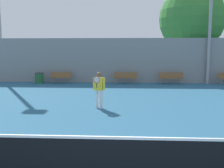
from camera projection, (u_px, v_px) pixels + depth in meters
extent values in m
cube|color=black|center=(116.00, 165.00, 4.94)|extent=(10.35, 0.03, 1.02)
cube|color=white|center=(116.00, 138.00, 4.86)|extent=(10.35, 0.04, 0.05)
cylinder|color=silver|center=(97.00, 99.00, 11.87)|extent=(0.14, 0.14, 0.83)
cylinder|color=silver|center=(101.00, 99.00, 11.80)|extent=(0.14, 0.14, 0.83)
cube|color=yellow|center=(99.00, 84.00, 11.74)|extent=(0.41, 0.29, 0.57)
cylinder|color=yellow|center=(94.00, 83.00, 11.81)|extent=(0.10, 0.10, 0.55)
cylinder|color=yellow|center=(104.00, 84.00, 11.67)|extent=(0.10, 0.10, 0.55)
sphere|color=brown|center=(99.00, 74.00, 11.68)|extent=(0.22, 0.22, 0.22)
cylinder|color=black|center=(97.00, 85.00, 11.48)|extent=(0.03, 0.03, 0.22)
torus|color=red|center=(97.00, 80.00, 11.45)|extent=(0.31, 0.10, 0.31)
cylinder|color=silver|center=(97.00, 80.00, 11.45)|extent=(0.26, 0.07, 0.27)
cube|color=brown|center=(61.00, 77.00, 20.24)|extent=(1.64, 0.40, 0.04)
cylinder|color=gray|center=(52.00, 81.00, 20.31)|extent=(0.06, 0.06, 0.45)
cylinder|color=gray|center=(69.00, 81.00, 20.24)|extent=(0.06, 0.06, 0.45)
cube|color=brown|center=(61.00, 74.00, 20.39)|extent=(1.64, 0.04, 0.40)
cylinder|color=gray|center=(221.00, 82.00, 19.60)|extent=(0.06, 0.06, 0.45)
cube|color=brown|center=(171.00, 78.00, 19.78)|extent=(1.85, 0.40, 0.04)
cylinder|color=gray|center=(161.00, 81.00, 19.85)|extent=(0.06, 0.06, 0.45)
cylinder|color=gray|center=(181.00, 81.00, 19.77)|extent=(0.06, 0.06, 0.45)
cube|color=brown|center=(171.00, 75.00, 19.93)|extent=(1.85, 0.04, 0.40)
cube|color=brown|center=(125.00, 78.00, 19.97)|extent=(1.78, 0.40, 0.04)
cylinder|color=gray|center=(116.00, 81.00, 20.04)|extent=(0.06, 0.06, 0.45)
cylinder|color=gray|center=(135.00, 81.00, 19.96)|extent=(0.06, 0.06, 0.45)
cube|color=brown|center=(125.00, 75.00, 20.12)|extent=(1.78, 0.04, 0.40)
cylinder|color=#939399|center=(210.00, 23.00, 19.58)|extent=(0.23, 0.23, 9.15)
cylinder|color=#235B33|center=(39.00, 78.00, 20.35)|extent=(0.64, 0.64, 0.79)
cylinder|color=#333338|center=(39.00, 73.00, 20.29)|extent=(0.67, 0.67, 0.04)
cube|color=gray|center=(124.00, 61.00, 20.58)|extent=(24.77, 0.06, 3.50)
cylinder|color=brown|center=(190.00, 62.00, 23.34)|extent=(0.55, 0.55, 2.98)
sphere|color=#387A33|center=(192.00, 19.00, 22.83)|extent=(5.66, 5.66, 5.66)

